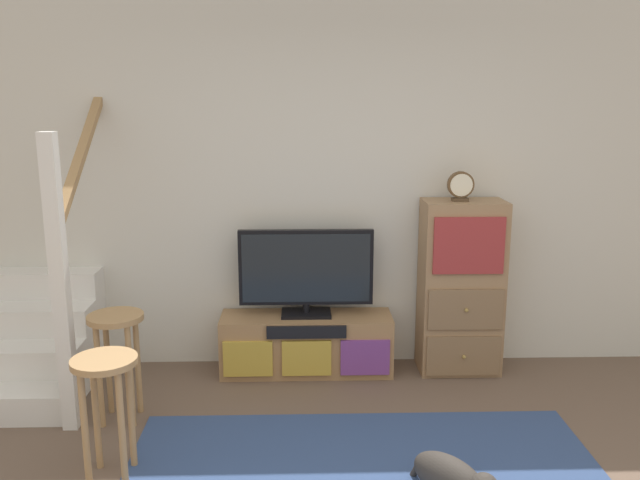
# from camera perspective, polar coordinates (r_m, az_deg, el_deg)

# --- Properties ---
(back_wall) EXTENTS (6.40, 0.12, 2.70)m
(back_wall) POSITION_cam_1_polar(r_m,az_deg,el_deg) (4.86, 2.27, 4.78)
(back_wall) COLOR beige
(back_wall) RESTS_ON ground_plane
(media_console) EXTENTS (1.24, 0.38, 0.43)m
(media_console) POSITION_cam_1_polar(r_m,az_deg,el_deg) (4.88, -1.19, -9.00)
(media_console) COLOR #997047
(media_console) RESTS_ON ground_plane
(television) EXTENTS (0.97, 0.22, 0.63)m
(television) POSITION_cam_1_polar(r_m,az_deg,el_deg) (4.73, -1.22, -2.65)
(television) COLOR black
(television) RESTS_ON media_console
(side_cabinet) EXTENTS (0.58, 0.38, 1.27)m
(side_cabinet) POSITION_cam_1_polar(r_m,az_deg,el_deg) (4.89, 12.10, -4.04)
(side_cabinet) COLOR #93704C
(side_cabinet) RESTS_ON ground_plane
(desk_clock) EXTENTS (0.18, 0.08, 0.21)m
(desk_clock) POSITION_cam_1_polar(r_m,az_deg,el_deg) (4.71, 12.09, 4.57)
(desk_clock) COLOR #4C3823
(desk_clock) RESTS_ON side_cabinet
(staircase) EXTENTS (1.00, 1.36, 2.20)m
(staircase) POSITION_cam_1_polar(r_m,az_deg,el_deg) (5.20, -23.23, -6.87)
(staircase) COLOR silver
(staircase) RESTS_ON ground_plane
(bar_stool_near) EXTENTS (0.34, 0.34, 0.68)m
(bar_stool_near) POSITION_cam_1_polar(r_m,az_deg,el_deg) (3.67, -18.05, -12.16)
(bar_stool_near) COLOR #A37A4C
(bar_stool_near) RESTS_ON ground_plane
(bar_stool_far) EXTENTS (0.34, 0.34, 0.69)m
(bar_stool_far) POSITION_cam_1_polar(r_m,az_deg,el_deg) (4.28, -17.18, -8.43)
(bar_stool_far) COLOR #A37A4C
(bar_stool_far) RESTS_ON ground_plane
(dog) EXTENTS (0.43, 0.47, 0.23)m
(dog) POSITION_cam_1_polar(r_m,az_deg,el_deg) (3.57, 11.51, -19.66)
(dog) COLOR #332D28
(dog) RESTS_ON ground_plane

